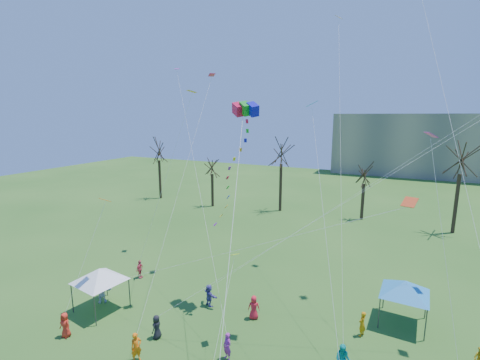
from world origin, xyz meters
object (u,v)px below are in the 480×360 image
at_px(canopy_tent_blue, 405,287).
at_px(canopy_tent_white, 99,275).
at_px(big_box_kite, 235,176).
at_px(distant_building, 468,146).

bearing_deg(canopy_tent_blue, canopy_tent_white, -158.82).
height_order(big_box_kite, canopy_tent_white, big_box_kite).
bearing_deg(distant_building, big_box_kite, -108.85).
distance_m(big_box_kite, canopy_tent_white, 12.66).
relative_size(big_box_kite, canopy_tent_white, 4.08).
bearing_deg(canopy_tent_blue, big_box_kite, -163.60).
bearing_deg(canopy_tent_blue, distant_building, 79.16).
bearing_deg(canopy_tent_white, big_box_kite, 26.83).
xyz_separation_m(big_box_kite, canopy_tent_white, (-9.12, -4.61, -7.47)).
distance_m(big_box_kite, canopy_tent_blue, 14.22).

